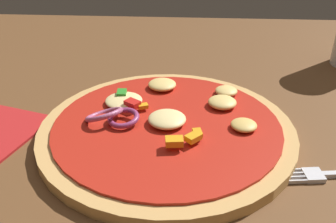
# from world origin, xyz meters

# --- Properties ---
(dining_table) EXTENTS (1.16, 0.93, 0.03)m
(dining_table) POSITION_xyz_m (0.00, 0.00, 0.01)
(dining_table) COLOR brown
(dining_table) RESTS_ON ground
(pizza) EXTENTS (0.29, 0.29, 0.03)m
(pizza) POSITION_xyz_m (-0.05, -0.03, 0.04)
(pizza) COLOR tan
(pizza) RESTS_ON dining_table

